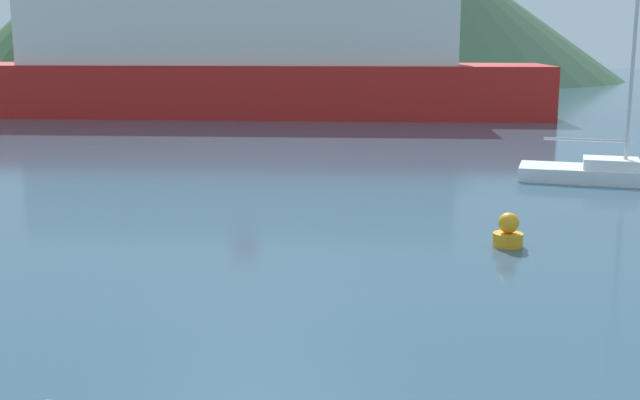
{
  "coord_description": "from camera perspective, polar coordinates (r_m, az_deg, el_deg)",
  "views": [
    {
      "loc": [
        -0.74,
        -3.09,
        4.67
      ],
      "look_at": [
        -0.39,
        14.0,
        1.2
      ],
      "focal_mm": 45.0,
      "sensor_mm": 36.0,
      "label": 1
    }
  ],
  "objects": [
    {
      "name": "sailboat_inner",
      "position": [
        28.07,
        19.97,
        2.01
      ],
      "size": [
        6.11,
        3.65,
        9.72
      ],
      "rotation": [
        0.0,
        0.0,
        -0.32
      ],
      "color": "white",
      "rests_on": "ground_plane"
    },
    {
      "name": "ferry_distant",
      "position": [
        49.73,
        -5.63,
        9.67
      ],
      "size": [
        37.21,
        10.24,
        8.79
      ],
      "rotation": [
        0.0,
        0.0,
        -0.09
      ],
      "color": "red",
      "rests_on": "ground_plane"
    },
    {
      "name": "buoy_marker",
      "position": [
        18.73,
        13.24,
        -2.26
      ],
      "size": [
        0.68,
        0.68,
        0.78
      ],
      "color": "orange",
      "rests_on": "ground_plane"
    },
    {
      "name": "hill_west",
      "position": [
        87.73,
        -13.88,
        13.55
      ],
      "size": [
        35.55,
        35.55,
        16.67
      ],
      "color": "#3D6038",
      "rests_on": "ground_plane"
    },
    {
      "name": "hill_central",
      "position": [
        95.54,
        7.87,
        13.17
      ],
      "size": [
        43.19,
        43.19,
        15.33
      ],
      "color": "#38563D",
      "rests_on": "ground_plane"
    }
  ]
}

